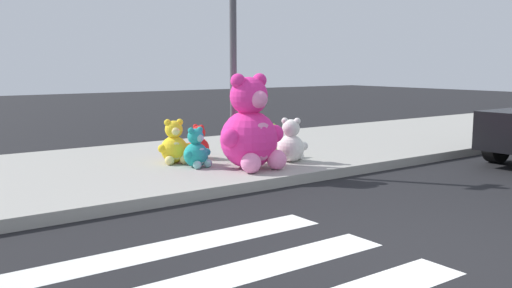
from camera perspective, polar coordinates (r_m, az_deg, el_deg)
The scene contains 9 objects.
ground_plane at distance 5.15m, azimuth 16.34°, elevation -11.55°, with size 60.00×60.00×0.00m, color black.
sidewalk at distance 9.15m, azimuth -10.32°, elevation -2.24°, with size 28.00×4.40×0.15m, color #9E9B93.
sign_pole at distance 8.80m, azimuth -2.36°, elevation 9.07°, with size 0.56×0.11×3.20m.
plush_pink_large at distance 8.32m, azimuth -0.55°, elevation 1.37°, with size 1.11×0.97×1.43m.
plush_red at distance 9.30m, azimuth -6.01°, elevation -0.09°, with size 0.40×0.44×0.57m.
plush_lime at distance 9.48m, azimuth 1.41°, elevation 0.08°, with size 0.43×0.39×0.56m.
plush_yellow at distance 8.90m, azimuth -8.41°, elevation -0.16°, with size 0.53×0.50×0.71m.
plush_white at distance 8.97m, azimuth 3.62°, elevation 0.00°, with size 0.51×0.51×0.72m.
plush_teal at distance 8.50m, azimuth -6.15°, elevation -0.75°, with size 0.47×0.43×0.62m.
Camera 1 is at (-3.88, -2.92, 1.71)m, focal length 38.80 mm.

